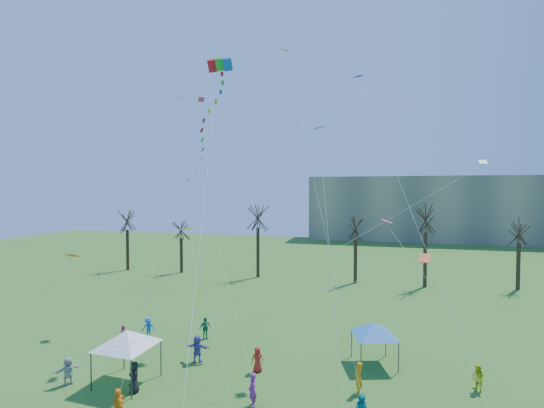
% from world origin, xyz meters
% --- Properties ---
extents(distant_building, '(60.00, 14.00, 15.00)m').
position_xyz_m(distant_building, '(22.00, 82.00, 7.50)').
color(distant_building, gray).
rests_on(distant_building, ground).
extents(bare_tree_row, '(67.67, 6.98, 10.50)m').
position_xyz_m(bare_tree_row, '(2.41, 34.95, 6.77)').
color(bare_tree_row, black).
rests_on(bare_tree_row, ground).
extents(big_box_kite, '(3.02, 7.69, 22.59)m').
position_xyz_m(big_box_kite, '(-4.19, 9.27, 15.85)').
color(big_box_kite, red).
rests_on(big_box_kite, ground).
extents(canopy_tent_white, '(4.33, 4.33, 3.25)m').
position_xyz_m(canopy_tent_white, '(-8.14, 5.63, 2.75)').
color(canopy_tent_white, '#3F3F44').
rests_on(canopy_tent_white, ground).
extents(canopy_tent_blue, '(3.59, 3.59, 2.81)m').
position_xyz_m(canopy_tent_blue, '(6.41, 11.94, 2.38)').
color(canopy_tent_blue, '#3F3F44').
rests_on(canopy_tent_blue, ground).
extents(festival_crowd, '(27.04, 14.22, 1.84)m').
position_xyz_m(festival_crowd, '(-1.08, 5.76, 0.87)').
color(festival_crowd, red).
rests_on(festival_crowd, ground).
extents(small_kites_aloft, '(25.84, 19.56, 32.73)m').
position_xyz_m(small_kites_aloft, '(-0.44, 10.75, 13.86)').
color(small_kites_aloft, '#FF390D').
rests_on(small_kites_aloft, ground).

